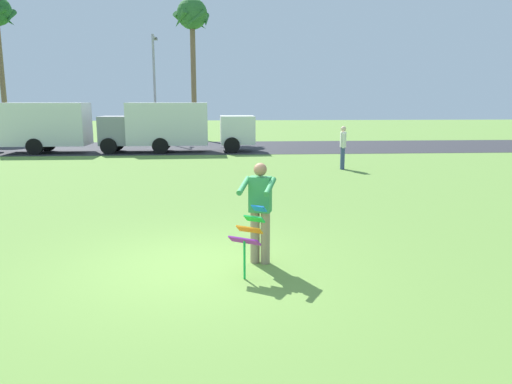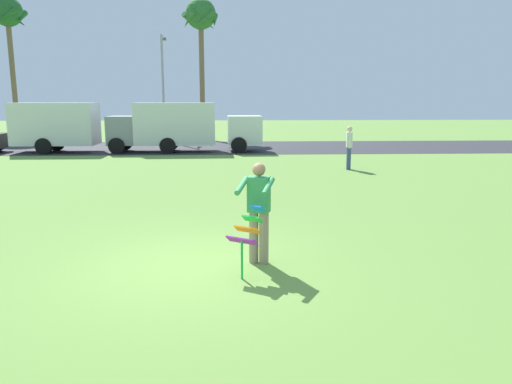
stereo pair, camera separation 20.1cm
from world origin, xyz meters
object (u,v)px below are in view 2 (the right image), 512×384
Objects in this scene: person_kite_flyer at (259,209)px; parked_truck_grey_van at (72,126)px; kite_held at (247,232)px; palm_tree_right_near at (201,21)px; parked_truck_white_box at (191,126)px; person_walker_near at (349,146)px; streetlight_pole at (163,81)px; palm_tree_left_near at (8,19)px.

person_kite_flyer is 20.47m from parked_truck_grey_van.
palm_tree_right_near is (-2.34, 28.05, 7.44)m from kite_held.
palm_tree_right_near is at bearing 54.75° from parked_truck_grey_van.
parked_truck_white_box is at bearing 0.01° from parked_truck_grey_van.
parked_truck_grey_van is 15.01m from person_walker_near.
person_walker_near is at bearing -57.10° from streetlight_pole.
streetlight_pole is at bearing 108.42° from parked_truck_white_box.
kite_held is 20.92m from parked_truck_grey_van.
palm_tree_left_near reaches higher than parked_truck_white_box.
parked_truck_white_box is at bearing -37.67° from palm_tree_left_near.
parked_truck_grey_van is 8.58m from streetlight_pole.
person_kite_flyer is at bearing -60.60° from palm_tree_left_near.
palm_tree_left_near reaches higher than kite_held.
streetlight_pole reaches higher than person_walker_near.
streetlight_pole is (-4.83, 26.17, 3.27)m from kite_held.
person_kite_flyer is 0.18× the size of palm_tree_right_near.
kite_held is at bearing -82.69° from parked_truck_white_box.
palm_tree_left_near is at bearing 124.87° from parked_truck_grey_van.
person_walker_near is (9.27, -14.33, -3.06)m from streetlight_pole.
streetlight_pole is (11.27, -3.37, -4.45)m from palm_tree_left_near.
parked_truck_grey_van is at bearing 114.73° from kite_held.
streetlight_pole is at bearing -16.63° from palm_tree_left_near.
parked_truck_grey_van is (-8.96, 18.40, 0.46)m from person_kite_flyer.
parked_truck_grey_van is 0.99× the size of parked_truck_white_box.
parked_truck_white_box is 11.30m from palm_tree_right_near.
person_walker_near is at bearing -67.28° from palm_tree_right_near.
person_walker_near is at bearing -40.74° from palm_tree_left_near.
person_kite_flyer is 0.26× the size of parked_truck_white_box.
person_kite_flyer is 0.26× the size of parked_truck_grey_van.
palm_tree_right_near reaches higher than parked_truck_white_box.
streetlight_pole reaches higher than parked_truck_grey_van.
parked_truck_white_box reaches higher than person_kite_flyer.
palm_tree_left_near reaches higher than person_walker_near.
palm_tree_left_near is at bearing 173.83° from palm_tree_right_near.
parked_truck_grey_van is at bearing 151.54° from person_walker_near.
palm_tree_left_near is at bearing 119.40° from person_kite_flyer.
streetlight_pole is (3.92, 7.18, 2.59)m from parked_truck_grey_van.
parked_truck_white_box is (-2.44, 18.99, 0.68)m from kite_held.
palm_tree_right_near is 19.01m from person_walker_near.
person_walker_near is at bearing -28.46° from parked_truck_grey_van.
palm_tree_right_near is at bearing 89.41° from parked_truck_white_box.
parked_truck_grey_van is 12.99m from palm_tree_right_near.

